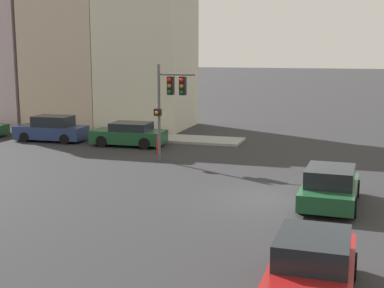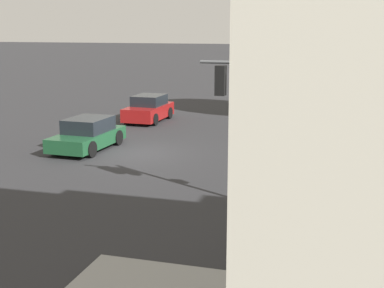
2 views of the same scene
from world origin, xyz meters
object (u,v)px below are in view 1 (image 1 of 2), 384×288
Objects in this scene: crossing_car_1 at (330,187)px; parked_car_0 at (129,134)px; fire_hydrant at (158,144)px; traffic_signal at (170,95)px; parked_car_1 at (52,129)px; crossing_car_0 at (313,267)px.

crossing_car_1 is 0.97× the size of parked_car_0.
fire_hydrant is (7.60, 9.50, -0.19)m from crossing_car_1.
crossing_car_1 is at bearing -128.65° from fire_hydrant.
traffic_signal is 3.80m from fire_hydrant.
parked_car_1 is (3.75, 9.10, -2.64)m from traffic_signal.
parked_car_0 is at bearing 56.44° from fire_hydrant.
crossing_car_0 is at bearing -148.22° from fire_hydrant.
traffic_signal is at bearing 57.60° from crossing_car_1.
parked_car_0 is 2.90m from fire_hydrant.
traffic_signal reaches higher than fire_hydrant.
fire_hydrant is (-1.72, -7.68, -0.24)m from parked_car_1.
crossing_car_0 is at bearing -178.03° from crossing_car_1.
traffic_signal reaches higher than crossing_car_0.
traffic_signal is at bearing 155.89° from parked_car_1.
traffic_signal is 10.19m from parked_car_1.
crossing_car_1 reaches higher than fire_hydrant.
traffic_signal is 1.16× the size of crossing_car_1.
crossing_car_1 is 0.95× the size of parked_car_1.
fire_hydrant is (15.30, 9.48, -0.23)m from crossing_car_0.
traffic_signal is at bearing 135.37° from parked_car_0.
traffic_signal is 1.10× the size of parked_car_1.
crossing_car_0 is 0.94× the size of crossing_car_1.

